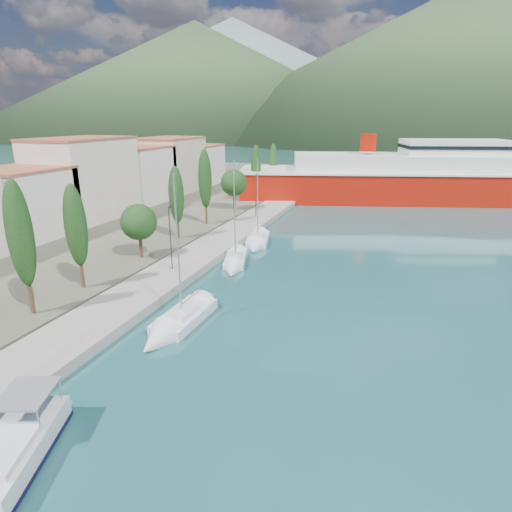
% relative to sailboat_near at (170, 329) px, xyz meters
% --- Properties ---
extents(ground, '(1400.00, 1400.00, 0.00)m').
position_rel_sailboat_near_xyz_m(ground, '(3.41, 114.73, -0.32)').
color(ground, '#215356').
extents(quay, '(5.00, 88.00, 0.80)m').
position_rel_sailboat_near_xyz_m(quay, '(-5.59, 20.73, 0.08)').
color(quay, gray).
rests_on(quay, ground).
extents(land_strip, '(70.00, 148.00, 0.70)m').
position_rel_sailboat_near_xyz_m(land_strip, '(-43.59, 30.73, 0.03)').
color(land_strip, '#565644').
rests_on(land_strip, ground).
extents(town_buildings, '(9.20, 69.20, 11.30)m').
position_rel_sailboat_near_xyz_m(town_buildings, '(-28.59, 31.64, 5.24)').
color(town_buildings, beige).
rests_on(town_buildings, land_strip).
extents(tree_row, '(4.10, 62.14, 10.10)m').
position_rel_sailboat_near_xyz_m(tree_row, '(-10.61, 26.41, 5.30)').
color(tree_row, '#47301E').
rests_on(tree_row, land_strip).
extents(lamp_posts, '(0.15, 47.20, 6.06)m').
position_rel_sailboat_near_xyz_m(lamp_posts, '(-5.59, 10.54, 3.76)').
color(lamp_posts, '#2D2D33').
rests_on(lamp_posts, quay).
extents(sailboat_near, '(2.72, 8.51, 12.14)m').
position_rel_sailboat_near_xyz_m(sailboat_near, '(0.00, 0.00, 0.00)').
color(sailboat_near, silver).
rests_on(sailboat_near, ground).
extents(sailboat_mid, '(4.28, 8.23, 11.46)m').
position_rel_sailboat_near_xyz_m(sailboat_mid, '(-1.03, 14.46, -0.04)').
color(sailboat_mid, silver).
rests_on(sailboat_mid, ground).
extents(sailboat_far, '(4.11, 7.99, 11.23)m').
position_rel_sailboat_near_xyz_m(sailboat_far, '(-1.33, 22.19, -0.01)').
color(sailboat_far, silver).
rests_on(sailboat_far, ground).
extents(ferry, '(64.10, 29.95, 12.48)m').
position_rel_sailboat_near_xyz_m(ferry, '(16.11, 59.63, 3.47)').
color(ferry, '#9E1206').
rests_on(ferry, ground).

